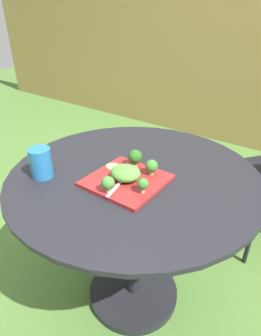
# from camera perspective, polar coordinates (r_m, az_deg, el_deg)

# --- Properties ---
(ground_plane) EXTENTS (12.00, 12.00, 0.00)m
(ground_plane) POSITION_cam_1_polar(r_m,az_deg,el_deg) (1.61, 0.57, -23.64)
(ground_plane) COLOR #4C7533
(patio_table) EXTENTS (0.98, 0.98, 0.72)m
(patio_table) POSITION_cam_1_polar(r_m,az_deg,el_deg) (1.26, 0.68, -10.19)
(patio_table) COLOR black
(patio_table) RESTS_ON ground_plane
(salad_plate) EXTENTS (0.26, 0.26, 0.01)m
(salad_plate) POSITION_cam_1_polar(r_m,az_deg,el_deg) (1.06, -0.79, -2.48)
(salad_plate) COLOR maroon
(salad_plate) RESTS_ON patio_table
(drinking_glass) EXTENTS (0.08, 0.08, 0.11)m
(drinking_glass) POSITION_cam_1_polar(r_m,az_deg,el_deg) (1.12, -17.29, 0.70)
(drinking_glass) COLOR #236BA8
(drinking_glass) RESTS_ON patio_table
(fork) EXTENTS (0.05, 0.15, 0.00)m
(fork) POSITION_cam_1_polar(r_m,az_deg,el_deg) (1.02, -2.18, -3.05)
(fork) COLOR silver
(fork) RESTS_ON salad_plate
(lettuce_mound) EXTENTS (0.11, 0.10, 0.05)m
(lettuce_mound) POSITION_cam_1_polar(r_m,az_deg,el_deg) (1.04, -0.97, -0.99)
(lettuce_mound) COLOR #519338
(lettuce_mound) RESTS_ON salad_plate
(broccoli_floret_0) EXTENTS (0.05, 0.05, 0.07)m
(broccoli_floret_0) POSITION_cam_1_polar(r_m,az_deg,el_deg) (1.12, 0.92, 2.22)
(broccoli_floret_0) COLOR #99B770
(broccoli_floret_0) RESTS_ON salad_plate
(broccoli_floret_1) EXTENTS (0.05, 0.05, 0.06)m
(broccoli_floret_1) POSITION_cam_1_polar(r_m,az_deg,el_deg) (0.97, -4.51, -3.02)
(broccoli_floret_1) COLOR #99B770
(broccoli_floret_1) RESTS_ON salad_plate
(broccoli_floret_2) EXTENTS (0.05, 0.05, 0.06)m
(broccoli_floret_2) POSITION_cam_1_polar(r_m,az_deg,el_deg) (1.07, 4.19, 0.35)
(broccoli_floret_2) COLOR #99B770
(broccoli_floret_2) RESTS_ON salad_plate
(broccoli_floret_3) EXTENTS (0.04, 0.04, 0.05)m
(broccoli_floret_3) POSITION_cam_1_polar(r_m,az_deg,el_deg) (0.96, 2.45, -3.21)
(broccoli_floret_3) COLOR #99B770
(broccoli_floret_3) RESTS_ON salad_plate
(cucumber_slice_0) EXTENTS (0.05, 0.05, 0.01)m
(cucumber_slice_0) POSITION_cam_1_polar(r_m,az_deg,el_deg) (1.13, -3.56, 0.30)
(cucumber_slice_0) COLOR #8EB766
(cucumber_slice_0) RESTS_ON salad_plate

